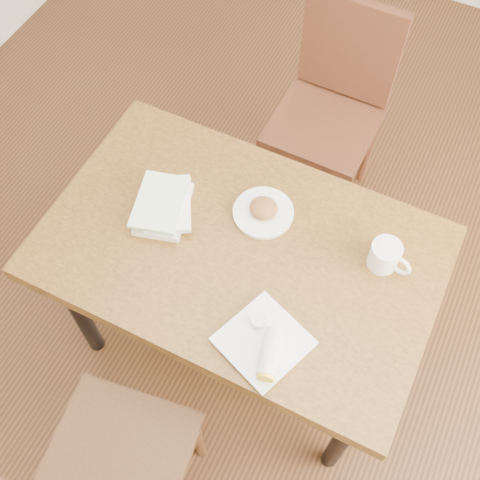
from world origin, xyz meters
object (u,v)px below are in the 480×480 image
at_px(chair_far, 334,100).
at_px(plate_scone, 263,211).
at_px(table, 240,261).
at_px(book_stack, 164,206).
at_px(plate_burrito, 265,345).
at_px(coffee_mug, 386,256).

relative_size(chair_far, plate_scone, 4.84).
xyz_separation_m(table, book_stack, (-0.28, 0.02, 0.11)).
xyz_separation_m(plate_scone, book_stack, (-0.29, -0.13, 0.01)).
bearing_deg(plate_burrito, chair_far, 101.01).
height_order(table, coffee_mug, coffee_mug).
distance_m(table, chair_far, 0.91).
height_order(chair_far, coffee_mug, chair_far).
bearing_deg(chair_far, book_stack, -106.54).
height_order(plate_scone, coffee_mug, coffee_mug).
bearing_deg(table, book_stack, 176.36).
bearing_deg(book_stack, table, -3.64).
xyz_separation_m(coffee_mug, plate_burrito, (-0.21, -0.41, -0.03)).
xyz_separation_m(plate_scone, coffee_mug, (0.41, -0.00, 0.03)).
distance_m(chair_far, book_stack, 0.96).
bearing_deg(plate_scone, plate_burrito, -64.14).
relative_size(table, plate_scone, 6.29).
relative_size(table, coffee_mug, 8.96).
height_order(plate_burrito, book_stack, plate_burrito).
bearing_deg(book_stack, plate_burrito, -29.71).
relative_size(table, plate_burrito, 4.32).
xyz_separation_m(table, plate_burrito, (0.21, -0.26, 0.11)).
bearing_deg(chair_far, table, -88.88).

